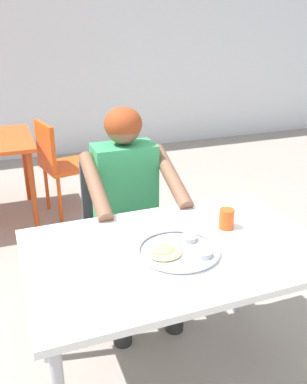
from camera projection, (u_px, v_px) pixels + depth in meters
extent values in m
cube|color=silver|center=(35.00, 10.00, 4.67)|extent=(12.00, 0.12, 3.40)
cube|color=white|center=(175.00, 250.00, 1.71)|extent=(1.22, 0.79, 0.03)
cylinder|color=#B2B2B7|center=(39.00, 304.00, 1.96)|extent=(0.04, 0.04, 0.70)
cylinder|color=#B2B2B7|center=(239.00, 260.00, 2.32)|extent=(0.04, 0.04, 0.70)
cylinder|color=#B7BABF|center=(178.00, 252.00, 1.67)|extent=(0.34, 0.34, 0.01)
torus|color=#B7BABF|center=(179.00, 250.00, 1.66)|extent=(0.34, 0.34, 0.01)
cylinder|color=#B2B5BA|center=(203.00, 254.00, 1.63)|extent=(0.07, 0.07, 0.02)
cylinder|color=#C65119|center=(203.00, 253.00, 1.62)|extent=(0.06, 0.06, 0.01)
cylinder|color=#B2B5BA|center=(188.00, 238.00, 1.74)|extent=(0.07, 0.07, 0.02)
cylinder|color=#9E4714|center=(188.00, 237.00, 1.74)|extent=(0.06, 0.06, 0.01)
ellipsoid|color=tan|center=(165.00, 253.00, 1.64)|extent=(0.14, 0.13, 0.01)
ellipsoid|color=tan|center=(163.00, 249.00, 1.66)|extent=(0.11, 0.10, 0.01)
cylinder|color=#D84C19|center=(227.00, 219.00, 1.85)|extent=(0.07, 0.07, 0.09)
cylinder|color=#593319|center=(227.00, 213.00, 1.84)|extent=(0.06, 0.06, 0.02)
cube|color=#3F3F44|center=(124.00, 229.00, 2.48)|extent=(0.44, 0.42, 0.04)
cube|color=#3F3F44|center=(114.00, 186.00, 2.57)|extent=(0.41, 0.04, 0.38)
cylinder|color=#3F3F44|center=(161.00, 270.00, 2.48)|extent=(0.03, 0.03, 0.42)
cylinder|color=#3F3F44|center=(103.00, 282.00, 2.37)|extent=(0.03, 0.03, 0.42)
cylinder|color=#3F3F44|center=(143.00, 244.00, 2.77)|extent=(0.03, 0.03, 0.42)
cylinder|color=#3F3F44|center=(91.00, 253.00, 2.66)|extent=(0.03, 0.03, 0.42)
cylinder|color=#282828|center=(175.00, 296.00, 2.22)|extent=(0.10, 0.10, 0.45)
cylinder|color=#282828|center=(162.00, 235.00, 2.29)|extent=(0.12, 0.40, 0.12)
cylinder|color=#282828|center=(121.00, 308.00, 2.12)|extent=(0.10, 0.10, 0.45)
cylinder|color=#282828|center=(110.00, 245.00, 2.19)|extent=(0.12, 0.40, 0.12)
cube|color=#339959|center=(125.00, 186.00, 2.32)|extent=(0.34, 0.20, 0.48)
cylinder|color=brown|center=(171.00, 176.00, 2.19)|extent=(0.08, 0.45, 0.25)
cylinder|color=brown|center=(95.00, 186.00, 2.06)|extent=(0.08, 0.45, 0.25)
sphere|color=brown|center=(123.00, 127.00, 2.19)|extent=(0.19, 0.19, 0.19)
ellipsoid|color=maroon|center=(123.00, 124.00, 2.19)|extent=(0.21, 0.20, 0.18)
cylinder|color=#B33D14|center=(33.00, 194.00, 3.22)|extent=(0.04, 0.04, 0.69)
cylinder|color=#B33D14|center=(25.00, 165.00, 3.85)|extent=(0.04, 0.04, 0.69)
cube|color=#E65018|center=(69.00, 166.00, 3.58)|extent=(0.49, 0.48, 0.04)
cube|color=#E65018|center=(45.00, 146.00, 3.40)|extent=(0.12, 0.37, 0.38)
cylinder|color=#E65018|center=(82.00, 181.00, 3.87)|extent=(0.03, 0.03, 0.41)
cylinder|color=#E65018|center=(96.00, 191.00, 3.63)|extent=(0.03, 0.03, 0.41)
cylinder|color=#E65018|center=(47.00, 188.00, 3.70)|extent=(0.03, 0.03, 0.41)
cylinder|color=#E65018|center=(60.00, 200.00, 3.46)|extent=(0.03, 0.03, 0.41)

